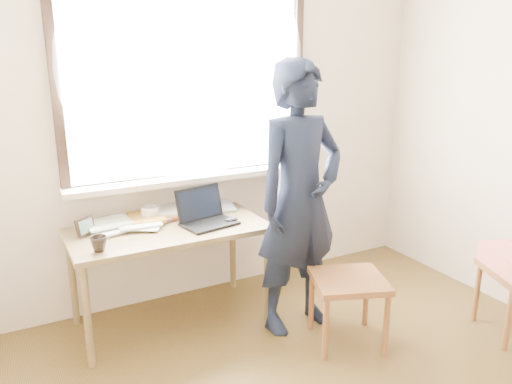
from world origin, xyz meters
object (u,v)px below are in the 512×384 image
laptop (205,215)px  mug_dark (99,244)px  work_chair (348,288)px  desk (169,238)px  mug_white (150,214)px  person (299,199)px

laptop → mug_dark: 0.75m
work_chair → desk: bearing=139.7°
mug_white → work_chair: (0.96, -0.96, -0.36)m
person → mug_white: bearing=136.5°
laptop → desk: bearing=173.0°
mug_white → mug_dark: bearing=-136.9°
mug_white → mug_dark: 0.58m
desk → work_chair: desk is taller
mug_white → person: person is taller
laptop → person: bearing=-37.9°
desk → mug_dark: (-0.48, -0.20, 0.12)m
laptop → person: size_ratio=0.22×
desk → mug_dark: mug_dark is taller
laptop → mug_white: bearing=143.6°
mug_dark → laptop: bearing=12.8°
mug_dark → person: size_ratio=0.05×
laptop → person: (0.50, -0.39, 0.14)m
desk → laptop: (0.25, -0.03, 0.13)m
desk → mug_dark: bearing=-157.7°
laptop → mug_dark: size_ratio=4.02×
mug_white → mug_dark: size_ratio=1.28×
laptop → work_chair: bearing=-48.4°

